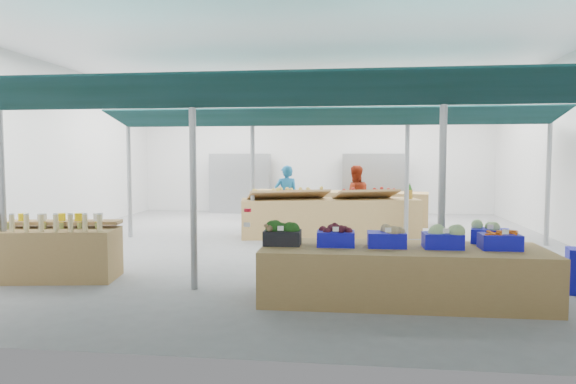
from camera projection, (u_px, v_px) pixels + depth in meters
name	position (u px, v px, depth m)	size (l,w,h in m)	color
floor	(293.00, 244.00, 11.36)	(13.00, 13.00, 0.00)	slate
hall	(300.00, 127.00, 12.60)	(13.00, 13.00, 13.00)	silver
pole_grid	(323.00, 163.00, 9.41)	(10.00, 4.60, 3.00)	gray
awnings	(323.00, 110.00, 9.34)	(9.50, 7.08, 0.30)	black
back_shelving_left	(240.00, 184.00, 17.53)	(2.00, 0.50, 2.00)	#B23F33
back_shelving_right	(373.00, 185.00, 16.98)	(2.00, 0.50, 2.00)	#B23F33
bottle_shelf	(59.00, 252.00, 8.09)	(1.90, 1.32, 1.08)	olive
veg_counter	(402.00, 274.00, 6.86)	(3.74, 1.25, 0.73)	olive
fruit_counter	(330.00, 218.00, 12.38)	(4.25, 1.01, 0.91)	olive
far_counter	(338.00, 207.00, 14.95)	(5.10, 1.02, 0.92)	olive
vendor_left	(286.00, 197.00, 13.59)	(0.62, 0.41, 1.70)	#176097
vendor_right	(355.00, 198.00, 13.37)	(0.83, 0.64, 1.70)	maroon
crate_broccoli	(282.00, 233.00, 7.01)	(0.51, 0.40, 0.35)	black
crate_beets	(336.00, 236.00, 6.92)	(0.51, 0.40, 0.29)	#1010B4
crate_celeriac	(387.00, 236.00, 6.85)	(0.51, 0.40, 0.31)	#1010B4
crate_cabbage	(443.00, 236.00, 6.76)	(0.51, 0.40, 0.35)	#1010B4
crate_carrots	(500.00, 241.00, 6.68)	(0.51, 0.40, 0.29)	#1010B4
sparrow	(269.00, 228.00, 6.89)	(0.12, 0.09, 0.11)	brown
pole_ribbon	(248.00, 212.00, 7.98)	(0.12, 0.12, 0.28)	red
apple_heap_yellow	(289.00, 193.00, 12.18)	(2.02, 1.35, 0.27)	#997247
apple_heap_red	(366.00, 192.00, 12.30)	(1.65, 1.20, 0.27)	#997247
pineapple	(410.00, 191.00, 12.36)	(0.14, 0.14, 0.39)	#8C6019
crate_extra	(490.00, 233.00, 7.14)	(0.57, 0.46, 0.32)	#1010B4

